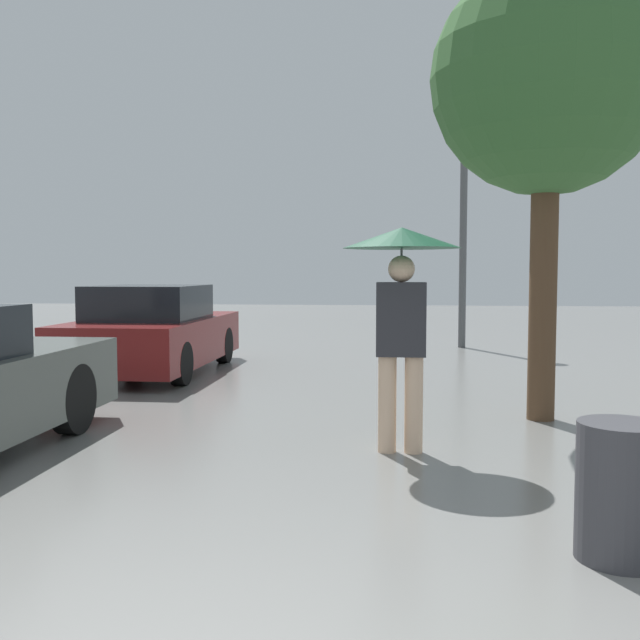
{
  "coord_description": "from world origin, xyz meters",
  "views": [
    {
      "loc": [
        0.44,
        -1.82,
        1.52
      ],
      "look_at": [
        -0.19,
        4.1,
        1.11
      ],
      "focal_mm": 40.0,
      "sensor_mm": 36.0,
      "label": 1
    }
  ],
  "objects_px": {
    "street_lamp": "(463,215)",
    "pedestrian": "(401,281)",
    "parked_car_farthest": "(153,332)",
    "trash_bin": "(621,491)",
    "tree": "(548,81)"
  },
  "relations": [
    {
      "from": "tree",
      "to": "trash_bin",
      "type": "xyz_separation_m",
      "value": [
        -0.3,
        -3.6,
        -3.03
      ]
    },
    {
      "from": "street_lamp",
      "to": "pedestrian",
      "type": "bearing_deg",
      "value": -98.55
    },
    {
      "from": "pedestrian",
      "to": "parked_car_farthest",
      "type": "bearing_deg",
      "value": 129.95
    },
    {
      "from": "street_lamp",
      "to": "trash_bin",
      "type": "relative_size",
      "value": 5.84
    },
    {
      "from": "pedestrian",
      "to": "trash_bin",
      "type": "height_order",
      "value": "pedestrian"
    },
    {
      "from": "parked_car_farthest",
      "to": "tree",
      "type": "xyz_separation_m",
      "value": [
        5.09,
        -2.87,
        2.8
      ]
    },
    {
      "from": "parked_car_farthest",
      "to": "tree",
      "type": "bearing_deg",
      "value": -29.43
    },
    {
      "from": "pedestrian",
      "to": "trash_bin",
      "type": "relative_size",
      "value": 2.57
    },
    {
      "from": "pedestrian",
      "to": "parked_car_farthest",
      "type": "distance_m",
      "value": 5.75
    },
    {
      "from": "tree",
      "to": "street_lamp",
      "type": "bearing_deg",
      "value": 91.42
    },
    {
      "from": "pedestrian",
      "to": "street_lamp",
      "type": "xyz_separation_m",
      "value": [
        1.27,
        8.42,
        1.18
      ]
    },
    {
      "from": "parked_car_farthest",
      "to": "street_lamp",
      "type": "distance_m",
      "value": 6.69
    },
    {
      "from": "pedestrian",
      "to": "street_lamp",
      "type": "distance_m",
      "value": 8.6
    },
    {
      "from": "parked_car_farthest",
      "to": "trash_bin",
      "type": "distance_m",
      "value": 8.06
    },
    {
      "from": "street_lamp",
      "to": "trash_bin",
      "type": "bearing_deg",
      "value": -90.7
    }
  ]
}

